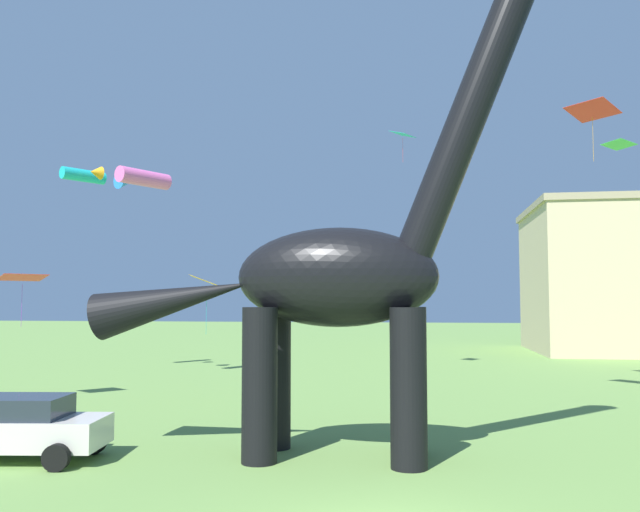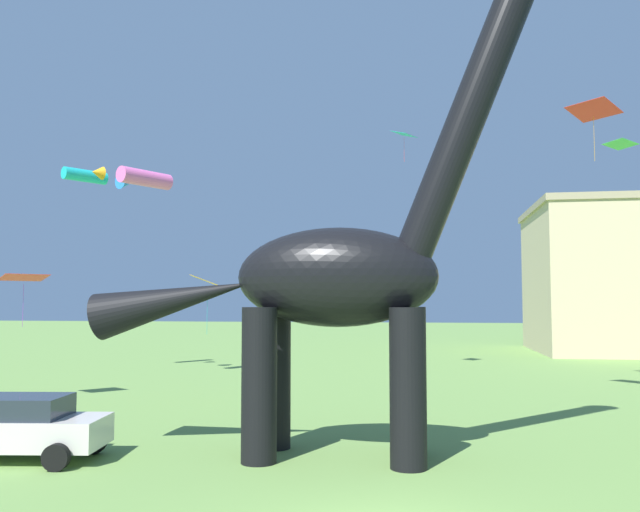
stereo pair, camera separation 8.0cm
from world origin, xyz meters
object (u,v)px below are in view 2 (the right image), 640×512
(kite_near_low, at_px, (620,144))
(kite_high_left, at_px, (88,175))
(parked_sedan_left, at_px, (18,426))
(dinosaur_sculpture, at_px, (334,277))
(kite_trailing, at_px, (208,282))
(kite_mid_left, at_px, (141,179))
(kite_far_left, at_px, (593,110))
(person_watching_child, at_px, (399,398))
(kite_mid_right, at_px, (404,134))
(kite_high_right, at_px, (24,278))

(kite_near_low, bearing_deg, kite_high_left, 175.08)
(kite_high_left, bearing_deg, parked_sedan_left, -65.51)
(dinosaur_sculpture, bearing_deg, kite_trailing, 105.78)
(kite_high_left, distance_m, kite_mid_left, 4.62)
(kite_far_left, bearing_deg, person_watching_child, -155.30)
(kite_mid_right, distance_m, kite_mid_left, 14.42)
(kite_mid_right, height_order, kite_far_left, kite_mid_right)
(kite_high_left, xyz_separation_m, kite_trailing, (10.01, -8.90, -6.24))
(kite_mid_right, bearing_deg, person_watching_child, -89.32)
(parked_sedan_left, bearing_deg, kite_trailing, 73.09)
(parked_sedan_left, height_order, kite_far_left, kite_far_left)
(parked_sedan_left, height_order, kite_mid_left, kite_mid_left)
(dinosaur_sculpture, xyz_separation_m, parked_sedan_left, (-7.70, -1.44, -3.71))
(person_watching_child, xyz_separation_m, kite_trailing, (-7.50, 2.15, 4.01))
(kite_high_left, xyz_separation_m, kite_high_right, (2.72, -9.74, -6.07))
(kite_mid_right, bearing_deg, kite_mid_left, -160.24)
(kite_high_left, height_order, kite_mid_left, kite_high_left)
(kite_far_left, relative_size, kite_near_low, 1.37)
(kite_mid_right, height_order, kite_near_low, kite_mid_right)
(kite_high_left, distance_m, kite_high_right, 11.80)
(parked_sedan_left, xyz_separation_m, kite_far_left, (16.38, 10.83, 10.37))
(person_watching_child, xyz_separation_m, kite_high_right, (-14.78, 1.31, 4.17))
(kite_mid_left, bearing_deg, kite_trailing, -49.03)
(parked_sedan_left, distance_m, kite_trailing, 10.49)
(dinosaur_sculpture, distance_m, kite_high_left, 24.35)
(kite_near_low, bearing_deg, person_watching_child, -138.22)
(kite_mid_left, bearing_deg, kite_near_low, -0.70)
(person_watching_child, distance_m, kite_trailing, 8.77)
(kite_high_right, bearing_deg, kite_far_left, 5.32)
(kite_trailing, bearing_deg, parked_sedan_left, -99.29)
(kite_mid_left, bearing_deg, kite_high_right, -99.99)
(parked_sedan_left, bearing_deg, kite_high_left, 106.87)
(dinosaur_sculpture, xyz_separation_m, kite_mid_right, (1.21, 19.78, 8.68))
(kite_mid_right, bearing_deg, kite_far_left, -54.27)
(kite_high_left, bearing_deg, kite_mid_left, -26.85)
(person_watching_child, distance_m, kite_far_left, 13.23)
(kite_mid_right, height_order, kite_high_right, kite_mid_right)
(dinosaur_sculpture, distance_m, person_watching_child, 7.28)
(kite_high_left, relative_size, kite_far_left, 1.18)
(person_watching_child, bearing_deg, kite_far_left, 157.49)
(kite_mid_right, relative_size, kite_near_low, 1.07)
(kite_near_low, bearing_deg, kite_mid_left, 179.30)
(parked_sedan_left, height_order, person_watching_child, parked_sedan_left)
(kite_mid_right, xyz_separation_m, kite_mid_left, (-13.27, -4.77, -3.00))
(parked_sedan_left, relative_size, kite_far_left, 2.01)
(dinosaur_sculpture, bearing_deg, kite_high_left, 112.32)
(dinosaur_sculpture, bearing_deg, person_watching_child, 56.15)
(kite_trailing, xyz_separation_m, kite_near_low, (17.24, 6.55, 6.37))
(kite_high_left, xyz_separation_m, kite_far_left, (24.82, -7.68, 0.26))
(parked_sedan_left, relative_size, kite_mid_right, 2.57)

